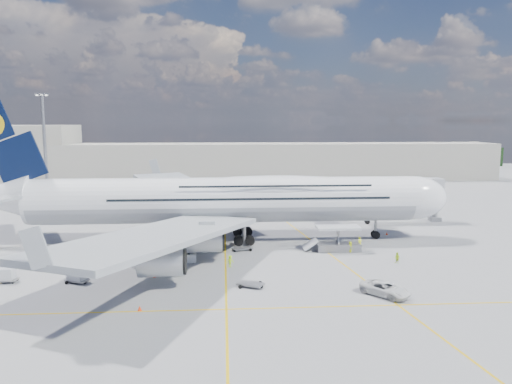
{
  "coord_description": "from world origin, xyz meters",
  "views": [
    {
      "loc": [
        -0.19,
        -69.65,
        19.42
      ],
      "look_at": [
        4.93,
        8.0,
        8.28
      ],
      "focal_mm": 35.0,
      "sensor_mm": 36.0,
      "label": 1
    }
  ],
  "objects": [
    {
      "name": "ground",
      "position": [
        0.0,
        0.0,
        0.0
      ],
      "size": [
        300.0,
        300.0,
        0.0
      ],
      "primitive_type": "plane",
      "color": "gray",
      "rests_on": "ground"
    },
    {
      "name": "taxi_line_main",
      "position": [
        0.0,
        0.0,
        0.01
      ],
      "size": [
        0.25,
        220.0,
        0.01
      ],
      "primitive_type": "cube",
      "color": "#DDAD0B",
      "rests_on": "ground"
    },
    {
      "name": "taxi_line_cross",
      "position": [
        0.0,
        -20.0,
        0.01
      ],
      "size": [
        120.0,
        0.25,
        0.01
      ],
      "primitive_type": "cube",
      "color": "#DDAD0B",
      "rests_on": "ground"
    },
    {
      "name": "taxi_line_diag",
      "position": [
        14.0,
        10.0,
        0.01
      ],
      "size": [
        14.16,
        99.06,
        0.01
      ],
      "primitive_type": "cube",
      "rotation": [
        0.0,
        0.0,
        0.14
      ],
      "color": "#DDAD0B",
      "rests_on": "ground"
    },
    {
      "name": "airliner",
      "position": [
        0.26,
        10.0,
        6.87
      ],
      "size": [
        77.26,
        79.15,
        23.71
      ],
      "color": "white",
      "rests_on": "ground"
    },
    {
      "name": "jet_bridge",
      "position": [
        29.81,
        20.94,
        6.85
      ],
      "size": [
        18.8,
        12.1,
        8.5
      ],
      "color": "#B7B7BC",
      "rests_on": "ground"
    },
    {
      "name": "cargo_loader",
      "position": [
        16.82,
        2.89,
        1.25
      ],
      "size": [
        8.53,
        3.2,
        3.67
      ],
      "color": "silver",
      "rests_on": "ground"
    },
    {
      "name": "light_mast",
      "position": [
        -40.0,
        45.0,
        13.21
      ],
      "size": [
        3.0,
        0.7,
        25.5
      ],
      "color": "gray",
      "rests_on": "ground"
    },
    {
      "name": "terminal",
      "position": [
        0.0,
        95.0,
        6.0
      ],
      "size": [
        180.0,
        16.0,
        12.0
      ],
      "primitive_type": "cube",
      "color": "#B2AD9E",
      "rests_on": "ground"
    },
    {
      "name": "hangar",
      "position": [
        -70.0,
        100.0,
        9.0
      ],
      "size": [
        40.0,
        22.0,
        18.0
      ],
      "primitive_type": "cube",
      "color": "#B2AD9E",
      "rests_on": "ground"
    },
    {
      "name": "tree_line",
      "position": [
        40.0,
        140.0,
        4.0
      ],
      "size": [
        160.0,
        6.0,
        8.0
      ],
      "primitive_type": "cube",
      "color": "#193814",
      "rests_on": "ground"
    },
    {
      "name": "dolly_row_a",
      "position": [
        -18.0,
        -10.17,
        0.92
      ],
      "size": [
        3.06,
        2.42,
        1.71
      ],
      "rotation": [
        0.0,
        0.0,
        -0.42
      ],
      "color": "gray",
      "rests_on": "ground"
    },
    {
      "name": "dolly_row_b",
      "position": [
        -15.75,
        1.09,
        1.1
      ],
      "size": [
        3.4,
        2.06,
        2.05
      ],
      "rotation": [
        0.0,
        0.0,
        0.11
      ],
      "color": "gray",
      "rests_on": "ground"
    },
    {
      "name": "dolly_row_c",
      "position": [
        -7.57,
        -4.19,
        0.31
      ],
      "size": [
        2.8,
        1.57,
        0.4
      ],
      "rotation": [
        0.0,
        0.0,
        -0.04
      ],
      "color": "gray",
      "rests_on": "ground"
    },
    {
      "name": "dolly_back",
      "position": [
        -26.68,
        -9.49,
        0.93
      ],
      "size": [
        2.76,
        1.53,
        1.73
      ],
      "rotation": [
        0.0,
        0.0,
        -0.03
      ],
      "color": "gray",
      "rests_on": "ground"
    },
    {
      "name": "dolly_nose_far",
      "position": [
        2.87,
        -13.08,
        0.35
      ],
      "size": [
        3.47,
        2.89,
        0.45
      ],
      "rotation": [
        0.0,
        0.0,
        -0.5
      ],
      "color": "gray",
      "rests_on": "ground"
    },
    {
      "name": "dolly_nose_near",
      "position": [
        2.61,
        3.62,
        0.33
      ],
      "size": [
        3.33,
        2.57,
        0.43
      ],
      "rotation": [
        0.0,
        0.0,
        0.39
      ],
      "color": "gray",
      "rests_on": "ground"
    },
    {
      "name": "baggage_tug",
      "position": [
        -5.33,
        -2.19,
        0.69
      ],
      "size": [
        2.54,
        1.25,
        1.56
      ],
      "rotation": [
        0.0,
        0.0,
        -0.04
      ],
      "color": "silver",
      "rests_on": "ground"
    },
    {
      "name": "catering_truck_inner",
      "position": [
        -15.41,
        31.26,
        1.86
      ],
      "size": [
        6.83,
        3.2,
        3.94
      ],
      "rotation": [
        0.0,
        0.0,
        0.13
      ],
      "color": "gray",
      "rests_on": "ground"
    },
    {
      "name": "catering_truck_outer",
      "position": [
        -16.7,
        38.33,
        2.04
      ],
      "size": [
        7.7,
        3.88,
        4.39
      ],
      "rotation": [
        0.0,
        0.0,
        -0.18
      ],
      "color": "gray",
      "rests_on": "ground"
    },
    {
      "name": "service_van",
      "position": [
        17.76,
        -17.1,
        0.79
      ],
      "size": [
        5.66,
        6.05,
        1.58
      ],
      "primitive_type": "imported",
      "rotation": [
        0.0,
        0.0,
        0.7
      ],
      "color": "silver",
      "rests_on": "ground"
    },
    {
      "name": "crew_nose",
      "position": [
        20.62,
        3.77,
        0.88
      ],
      "size": [
        0.74,
        0.6,
        1.76
      ],
      "primitive_type": "imported",
      "rotation": [
        0.0,
        0.0,
        0.32
      ],
      "color": "#F1FF1A",
      "rests_on": "ground"
    },
    {
      "name": "crew_loader",
      "position": [
        23.51,
        -4.72,
        0.77
      ],
      "size": [
        0.91,
        0.95,
        1.55
      ],
      "primitive_type": "imported",
      "rotation": [
        0.0,
        0.0,
        -0.96
      ],
      "color": "#C3E918",
      "rests_on": "ground"
    },
    {
      "name": "crew_wing",
      "position": [
        -9.17,
        -7.42,
        0.94
      ],
      "size": [
        0.66,
        1.17,
        1.88
      ],
      "primitive_type": "imported",
      "rotation": [
        0.0,
        0.0,
        1.38
      ],
      "color": "#D2F619",
      "rests_on": "ground"
    },
    {
      "name": "crew_van",
      "position": [
        18.55,
        1.48,
        0.83
      ],
      "size": [
        0.83,
        0.96,
        1.67
      ],
      "primitive_type": "imported",
      "rotation": [
        0.0,
        0.0,
        2.03
      ],
      "color": "#C9DB17",
      "rests_on": "ground"
    },
    {
      "name": "crew_tug",
      "position": [
        0.61,
        -4.95,
        0.82
      ],
      "size": [
        1.22,
        0.97,
        1.64
      ],
      "primitive_type": "imported",
      "rotation": [
        0.0,
        0.0,
        0.39
      ],
      "color": "#BDF419",
      "rests_on": "ground"
    },
    {
      "name": "cone_nose",
      "position": [
        27.75,
        12.35,
        0.24
      ],
      "size": [
        0.39,
        0.39,
        0.5
      ],
      "color": "#FE380D",
      "rests_on": "ground"
    },
    {
      "name": "cone_wing_left_inner",
      "position": [
        -3.45,
        25.09,
        0.26
      ],
      "size": [
        0.42,
        0.42,
        0.54
      ],
      "color": "#FE380D",
      "rests_on": "ground"
    },
    {
      "name": "cone_wing_left_outer",
      "position": [
        -7.3,
        40.72,
        0.31
      ],
      "size": [
        0.51,
        0.51,
        0.64
      ],
      "color": "#FE380D",
      "rests_on": "ground"
    },
    {
      "name": "cone_wing_right_inner",
      "position": [
        -8.92,
        -8.7,
        0.27
      ],
      "size": [
        0.44,
        0.44,
        0.56
      ],
      "color": "#FE380D",
      "rests_on": "ground"
    },
    {
      "name": "cone_wing_right_outer",
      "position": [
        -8.94,
        -19.8,
        0.26
      ],
      "size": [
        0.43,
        0.43,
        0.54
      ],
      "color": "#FE380D",
      "rests_on": "ground"
    },
    {
      "name": "cone_tail",
      "position": [
        -34.57,
        15.97,
        0.25
      ],
      "size": [
        0.41,
        0.41,
        0.52
      ],
      "color": "#FE380D",
      "rests_on": "ground"
    }
  ]
}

